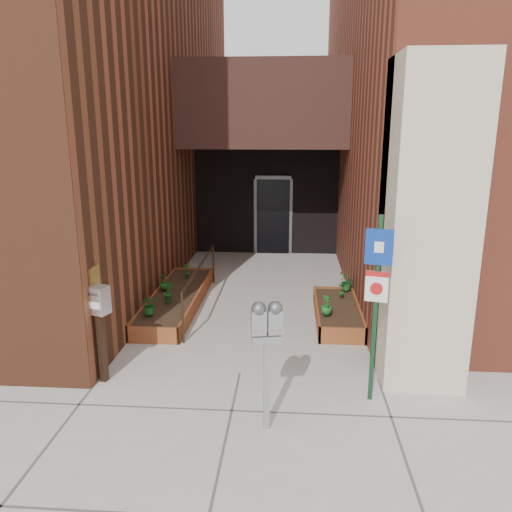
# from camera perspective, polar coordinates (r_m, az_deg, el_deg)

# --- Properties ---
(ground) EXTENTS (80.00, 80.00, 0.00)m
(ground) POSITION_cam_1_polar(r_m,az_deg,el_deg) (7.51, -1.87, -13.25)
(ground) COLOR #9E9991
(ground) RESTS_ON ground
(architecture) EXTENTS (20.00, 14.60, 10.00)m
(architecture) POSITION_cam_1_polar(r_m,az_deg,el_deg) (13.61, 0.34, 20.78)
(architecture) COLOR brown
(architecture) RESTS_ON ground
(planter_left) EXTENTS (0.90, 3.60, 0.30)m
(planter_left) POSITION_cam_1_polar(r_m,az_deg,el_deg) (10.16, -9.05, -5.02)
(planter_left) COLOR brown
(planter_left) RESTS_ON ground
(planter_right) EXTENTS (0.80, 2.20, 0.30)m
(planter_right) POSITION_cam_1_polar(r_m,az_deg,el_deg) (9.47, 9.27, -6.49)
(planter_right) COLOR brown
(planter_right) RESTS_ON ground
(handrail) EXTENTS (0.04, 3.34, 0.90)m
(handrail) POSITION_cam_1_polar(r_m,az_deg,el_deg) (9.82, -6.41, -1.85)
(handrail) COLOR black
(handrail) RESTS_ON ground
(parking_meter) EXTENTS (0.37, 0.20, 1.61)m
(parking_meter) POSITION_cam_1_polar(r_m,az_deg,el_deg) (5.74, 1.25, -8.63)
(parking_meter) COLOR #949596
(parking_meter) RESTS_ON ground
(sign_post) EXTENTS (0.33, 0.12, 2.48)m
(sign_post) POSITION_cam_1_polar(r_m,az_deg,el_deg) (6.43, 13.61, -3.83)
(sign_post) COLOR #12311B
(sign_post) RESTS_ON ground
(payment_dropbox) EXTENTS (0.33, 0.29, 1.41)m
(payment_dropbox) POSITION_cam_1_polar(r_m,az_deg,el_deg) (7.23, -17.49, -6.27)
(payment_dropbox) COLOR black
(payment_dropbox) RESTS_ON ground
(shrub_left_a) EXTENTS (0.42, 0.42, 0.36)m
(shrub_left_a) POSITION_cam_1_polar(r_m,az_deg,el_deg) (9.00, -12.06, -5.42)
(shrub_left_a) COLOR #18561B
(shrub_left_a) RESTS_ON planter_left
(shrub_left_b) EXTENTS (0.22, 0.22, 0.36)m
(shrub_left_b) POSITION_cam_1_polar(r_m,az_deg,el_deg) (9.56, -10.03, -4.10)
(shrub_left_b) COLOR #1A5719
(shrub_left_b) RESTS_ON planter_left
(shrub_left_c) EXTENTS (0.26, 0.26, 0.33)m
(shrub_left_c) POSITION_cam_1_polar(r_m,az_deg,el_deg) (10.29, -10.53, -2.88)
(shrub_left_c) COLOR #1B5117
(shrub_left_c) RESTS_ON planter_left
(shrub_left_d) EXTENTS (0.24, 0.24, 0.32)m
(shrub_left_d) POSITION_cam_1_polar(r_m,az_deg,el_deg) (11.04, -7.92, -1.60)
(shrub_left_d) COLOR #195719
(shrub_left_d) RESTS_ON planter_left
(shrub_right_a) EXTENTS (0.25, 0.25, 0.35)m
(shrub_right_a) POSITION_cam_1_polar(r_m,az_deg,el_deg) (8.88, 8.09, -5.55)
(shrub_right_a) COLOR #1C6320
(shrub_right_a) RESTS_ON planter_right
(shrub_right_b) EXTENTS (0.17, 0.17, 0.30)m
(shrub_right_b) POSITION_cam_1_polar(r_m,az_deg,el_deg) (9.83, 9.78, -3.77)
(shrub_right_b) COLOR #255117
(shrub_right_b) RESTS_ON planter_right
(shrub_right_c) EXTENTS (0.44, 0.44, 0.36)m
(shrub_right_c) POSITION_cam_1_polar(r_m,az_deg,el_deg) (10.23, 10.31, -2.89)
(shrub_right_c) COLOR #19581E
(shrub_right_c) RESTS_ON planter_right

